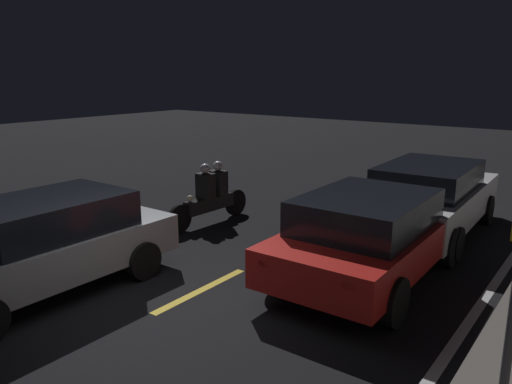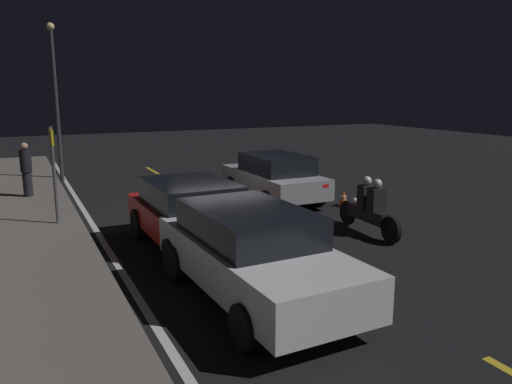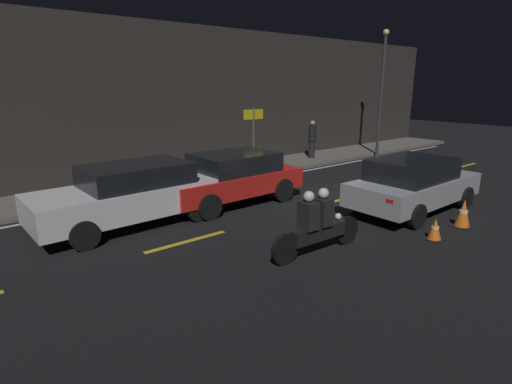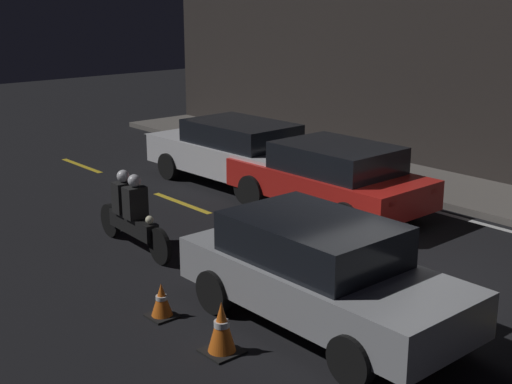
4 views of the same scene
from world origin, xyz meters
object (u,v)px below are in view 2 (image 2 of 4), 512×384
taxi_red (193,213)px  pedestrian (26,169)px  traffic_cone_mid (319,187)px  street_lamp (56,94)px  hatchback_silver (274,176)px  motorcycle (370,208)px  traffic_cone_near (343,198)px  shop_sign (53,156)px  sedan_white (253,251)px

taxi_red → pedestrian: (6.73, 3.09, 0.21)m
traffic_cone_mid → street_lamp: 10.25m
hatchback_silver → traffic_cone_mid: (-0.23, -1.49, -0.44)m
motorcycle → traffic_cone_mid: bearing=-13.1°
street_lamp → pedestrian: bearing=158.4°
taxi_red → traffic_cone_near: size_ratio=8.43×
traffic_cone_mid → pedestrian: size_ratio=0.41×
taxi_red → shop_sign: shop_sign is taller
sedan_white → pedestrian: bearing=-164.1°
taxi_red → street_lamp: street_lamp is taller
taxi_red → shop_sign: size_ratio=1.76×
hatchback_silver → motorcycle: hatchback_silver is taller
traffic_cone_near → pedestrian: (4.93, 8.38, 0.76)m
traffic_cone_near → traffic_cone_mid: size_ratio=0.73×
motorcycle → street_lamp: street_lamp is taller
pedestrian → motorcycle: bearing=-136.3°
pedestrian → street_lamp: 4.10m
traffic_cone_mid → shop_sign: (-0.24, 7.84, 1.50)m
motorcycle → taxi_red: bearing=81.4°
traffic_cone_near → taxi_red: bearing=108.8°
traffic_cone_near → shop_sign: size_ratio=0.21×
sedan_white → traffic_cone_mid: size_ratio=6.64×
shop_sign → traffic_cone_mid: bearing=-88.2°
traffic_cone_mid → motorcycle: bearing=163.9°
traffic_cone_near → hatchback_silver: bearing=43.4°
hatchback_silver → traffic_cone_near: (-1.58, -1.49, -0.53)m
taxi_red → hatchback_silver: size_ratio=1.02×
motorcycle → traffic_cone_mid: 4.16m
taxi_red → motorcycle: (-0.84, -4.14, -0.14)m
traffic_cone_mid → street_lamp: street_lamp is taller
motorcycle → pedestrian: 10.48m
sedan_white → shop_sign: (5.90, 2.56, 1.04)m
traffic_cone_near → traffic_cone_mid: (1.35, -0.00, 0.09)m
pedestrian → street_lamp: (3.20, -1.26, 2.24)m
motorcycle → shop_sign: bearing=63.7°
sedan_white → motorcycle: size_ratio=1.92×
motorcycle → traffic_cone_mid: (3.99, -1.15, -0.30)m
traffic_cone_mid → pedestrian: bearing=66.9°
traffic_cone_near → pedestrian: bearing=59.5°
street_lamp → traffic_cone_near: bearing=-138.8°
taxi_red → traffic_cone_near: (1.80, -5.29, -0.54)m
sedan_white → pedestrian: pedestrian is taller
sedan_white → street_lamp: bearing=-173.7°
taxi_red → sedan_white: bearing=-0.6°
motorcycle → traffic_cone_near: bearing=-20.5°
taxi_red → street_lamp: (9.93, 1.83, 2.45)m
taxi_red → hatchback_silver: bearing=130.9°
hatchback_silver → traffic_cone_mid: bearing=-98.7°
taxi_red → hatchback_silver: (3.37, -3.80, -0.01)m
sedan_white → traffic_cone_near: sedan_white is taller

